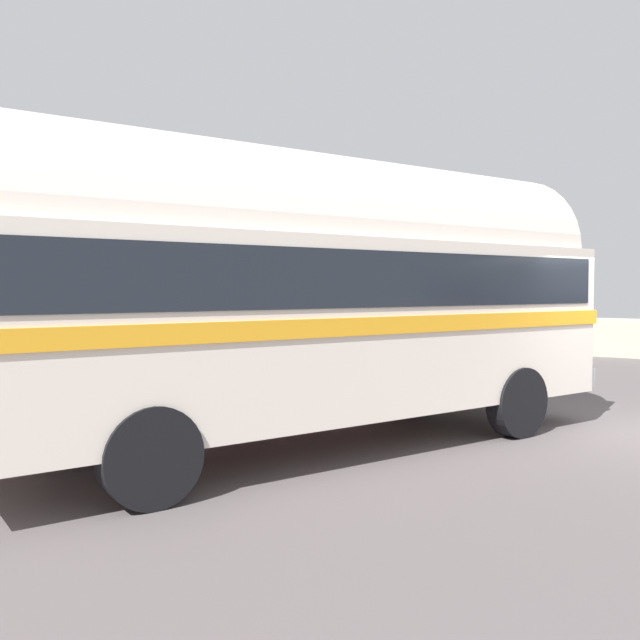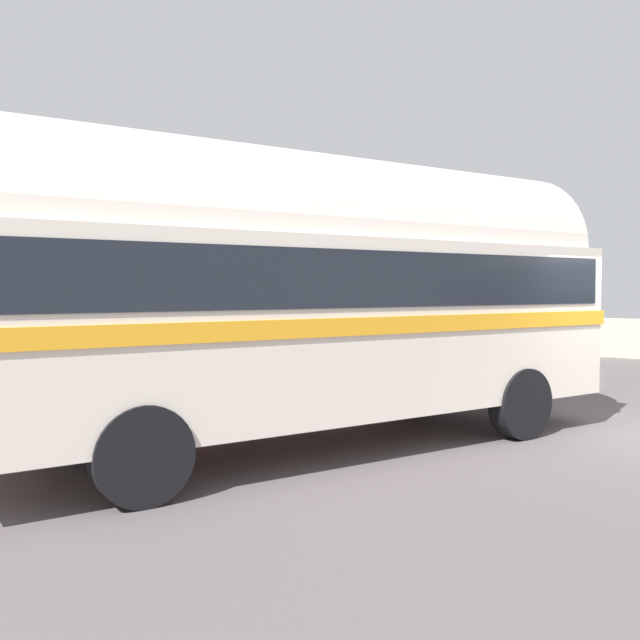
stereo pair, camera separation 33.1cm
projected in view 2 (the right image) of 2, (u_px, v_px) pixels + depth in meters
vintage_coach at (314, 288)px, 8.61m from camera, size 5.32×8.87×3.70m
second_coach at (161, 288)px, 12.52m from camera, size 6.22×8.67×3.70m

